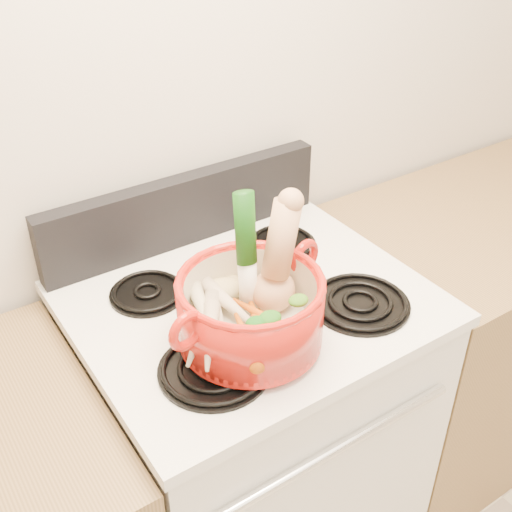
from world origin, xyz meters
TOP-DOWN VIEW (x-y plane):
  - wall_back at (0.00, 1.75)m, footprint 3.50×0.02m
  - stove_body at (0.00, 1.40)m, footprint 0.76×0.65m
  - cooktop at (0.00, 1.40)m, footprint 0.78×0.67m
  - control_backsplash at (0.00, 1.70)m, footprint 0.76×0.05m
  - oven_handle at (0.00, 1.06)m, footprint 0.60×0.02m
  - counter_right at (1.07, 1.40)m, footprint 1.36×0.65m
  - burner_front_left at (-0.19, 1.24)m, footprint 0.22×0.22m
  - burner_front_right at (0.19, 1.24)m, footprint 0.22×0.22m
  - burner_back_left at (-0.19, 1.54)m, footprint 0.17×0.17m
  - burner_back_right at (0.19, 1.54)m, footprint 0.17×0.17m
  - dutch_oven at (-0.09, 1.27)m, footprint 0.35×0.35m
  - pot_handle_left at (-0.25, 1.23)m, footprint 0.08×0.04m
  - pot_handle_right at (0.07, 1.30)m, footprint 0.08×0.04m
  - squash at (-0.01, 1.29)m, footprint 0.18×0.15m
  - leek at (-0.06, 1.32)m, footprint 0.06×0.08m
  - ginger at (-0.09, 1.38)m, footprint 0.11×0.10m
  - parsnip_0 at (-0.14, 1.31)m, footprint 0.10×0.20m
  - parsnip_1 at (-0.19, 1.29)m, footprint 0.17×0.16m
  - parsnip_2 at (-0.10, 1.32)m, footprint 0.07×0.20m
  - parsnip_3 at (-0.19, 1.25)m, footprint 0.12×0.16m
  - parsnip_4 at (-0.16, 1.32)m, footprint 0.09×0.20m
  - carrot_0 at (-0.09, 1.23)m, footprint 0.09×0.17m
  - carrot_1 at (-0.12, 1.19)m, footprint 0.10×0.13m
  - carrot_2 at (-0.07, 1.24)m, footprint 0.08×0.17m
  - carrot_3 at (-0.13, 1.21)m, footprint 0.06×0.14m

SIDE VIEW (x-z plane):
  - counter_right at x=1.07m, z-range 0.00..0.90m
  - stove_body at x=0.00m, z-range 0.00..0.92m
  - oven_handle at x=0.00m, z-range 0.77..0.79m
  - cooktop at x=0.00m, z-range 0.92..0.95m
  - burner_front_left at x=-0.19m, z-range 0.95..0.97m
  - burner_front_right at x=0.19m, z-range 0.95..0.97m
  - burner_back_left at x=-0.19m, z-range 0.95..0.97m
  - burner_back_right at x=0.19m, z-range 0.95..0.97m
  - carrot_0 at x=-0.09m, z-range 1.00..1.04m
  - parsnip_0 at x=-0.14m, z-range 0.99..1.05m
  - ginger at x=-0.09m, z-range 1.00..1.05m
  - carrot_1 at x=-0.12m, z-range 1.00..1.04m
  - parsnip_1 at x=-0.19m, z-range 1.00..1.05m
  - carrot_2 at x=-0.07m, z-range 1.00..1.05m
  - parsnip_2 at x=-0.10m, z-range 1.00..1.06m
  - carrot_3 at x=-0.13m, z-range 1.01..1.05m
  - parsnip_3 at x=-0.19m, z-range 1.01..1.06m
  - control_backsplash at x=0.00m, z-range 0.95..1.13m
  - dutch_oven at x=-0.09m, z-range 0.97..1.11m
  - parsnip_4 at x=-0.16m, z-range 1.02..1.07m
  - pot_handle_left at x=-0.25m, z-range 1.05..1.13m
  - pot_handle_right at x=0.07m, z-range 1.05..1.13m
  - squash at x=-0.01m, z-range 0.99..1.25m
  - leek at x=-0.06m, z-range 1.00..1.28m
  - wall_back at x=0.00m, z-range 0.00..2.60m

